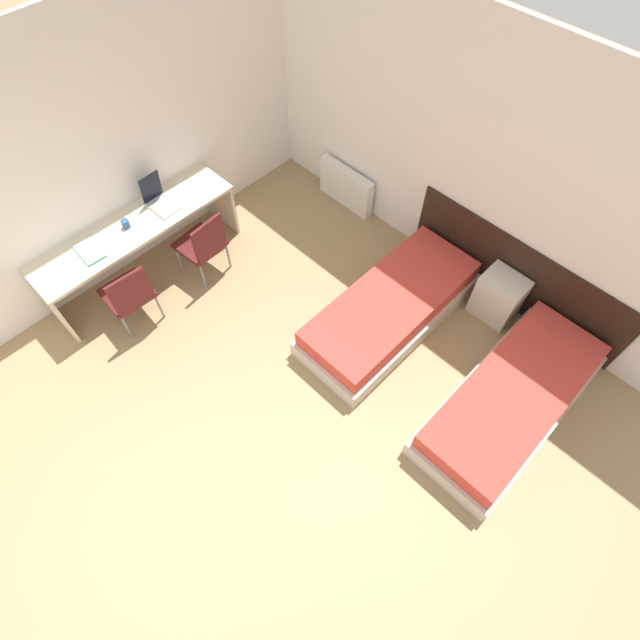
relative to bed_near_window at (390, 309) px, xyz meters
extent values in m
plane|color=#9E7F56|center=(-0.25, -3.04, -0.19)|extent=(20.00, 20.00, 0.00)
cube|color=white|center=(-0.25, 1.09, 1.16)|extent=(5.75, 0.05, 2.70)
cube|color=white|center=(-2.66, -0.98, 1.16)|extent=(0.05, 5.11, 2.70)
cube|color=black|center=(0.73, 1.06, 0.24)|extent=(2.41, 0.03, 0.87)
cube|color=beige|center=(0.00, 0.00, -0.09)|extent=(0.86, 2.05, 0.20)
cube|color=#CC3D33|center=(0.00, 0.00, 0.11)|extent=(0.78, 1.97, 0.20)
cube|color=beige|center=(1.45, 0.00, -0.09)|extent=(0.86, 2.05, 0.20)
cube|color=#CC3D33|center=(1.45, 0.00, 0.11)|extent=(0.78, 1.97, 0.20)
cube|color=beige|center=(0.73, 0.85, 0.08)|extent=(0.44, 0.35, 0.54)
cube|color=silver|center=(-1.53, 0.97, 0.06)|extent=(0.77, 0.12, 0.50)
cube|color=beige|center=(-2.34, -1.38, 0.52)|extent=(0.57, 2.19, 0.04)
cube|color=beige|center=(-2.34, -2.46, 0.15)|extent=(0.52, 0.04, 0.69)
cube|color=beige|center=(-2.34, -0.31, 0.15)|extent=(0.52, 0.04, 0.69)
cube|color=#511919|center=(-1.93, -0.92, 0.21)|extent=(0.48, 0.48, 0.05)
cube|color=#511919|center=(-1.72, -0.90, 0.45)|extent=(0.07, 0.40, 0.42)
cylinder|color=slate|center=(-2.10, -1.13, 0.00)|extent=(0.02, 0.02, 0.38)
cylinder|color=slate|center=(-2.13, -0.75, 0.00)|extent=(0.02, 0.02, 0.38)
cylinder|color=slate|center=(-1.72, -1.10, 0.00)|extent=(0.02, 0.02, 0.38)
cylinder|color=slate|center=(-1.75, -0.71, 0.00)|extent=(0.02, 0.02, 0.38)
cube|color=#511919|center=(-1.93, -1.84, 0.21)|extent=(0.47, 0.47, 0.05)
cube|color=#511919|center=(-1.72, -1.85, 0.45)|extent=(0.06, 0.40, 0.42)
cylinder|color=slate|center=(-2.13, -2.02, 0.00)|extent=(0.02, 0.02, 0.38)
cylinder|color=slate|center=(-2.11, -1.64, 0.00)|extent=(0.02, 0.02, 0.38)
cylinder|color=slate|center=(-1.75, -2.04, 0.00)|extent=(0.02, 0.02, 0.38)
cylinder|color=slate|center=(-1.72, -1.66, 0.00)|extent=(0.02, 0.02, 0.38)
cube|color=silver|center=(-2.33, -1.00, 0.54)|extent=(0.34, 0.25, 0.02)
cube|color=black|center=(-2.47, -1.00, 0.72)|extent=(0.07, 0.24, 0.33)
cube|color=#236B3D|center=(-2.34, -1.88, 0.54)|extent=(0.35, 0.22, 0.01)
cube|color=white|center=(-2.34, -1.88, 0.55)|extent=(0.33, 0.20, 0.01)
cylinder|color=#2D5184|center=(-2.36, -1.43, 0.58)|extent=(0.08, 0.08, 0.09)
camera|label=1|loc=(1.54, -2.60, 4.24)|focal=28.00mm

